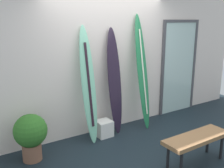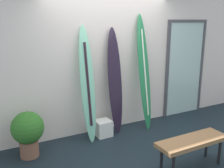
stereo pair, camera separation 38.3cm
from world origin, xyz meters
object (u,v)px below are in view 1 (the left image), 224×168
(surfboard_seafoam, at_px, (88,85))
(surfboard_emerald, at_px, (142,72))
(potted_plant, at_px, (31,134))
(display_block_left, at_px, (104,128))
(bench, at_px, (197,139))
(glass_door, at_px, (179,66))
(surfboard_charcoal, at_px, (115,81))

(surfboard_seafoam, distance_m, surfboard_emerald, 1.18)
(surfboard_emerald, bearing_deg, potted_plant, -176.49)
(display_block_left, xyz_separation_m, bench, (0.66, -1.55, 0.24))
(surfboard_emerald, distance_m, glass_door, 1.29)
(glass_door, bearing_deg, potted_plant, -173.84)
(surfboard_emerald, height_order, bench, surfboard_emerald)
(surfboard_seafoam, bearing_deg, glass_door, 5.36)
(surfboard_emerald, bearing_deg, display_block_left, -179.47)
(surfboard_charcoal, bearing_deg, potted_plant, -173.05)
(surfboard_seafoam, bearing_deg, surfboard_charcoal, 5.05)
(surfboard_seafoam, xyz_separation_m, surfboard_emerald, (1.17, -0.01, 0.10))
(surfboard_emerald, height_order, glass_door, surfboard_emerald)
(surfboard_charcoal, relative_size, surfboard_emerald, 0.89)
(potted_plant, bearing_deg, display_block_left, 5.46)
(display_block_left, height_order, potted_plant, potted_plant)
(potted_plant, bearing_deg, bench, -35.17)
(surfboard_charcoal, bearing_deg, display_block_left, -166.12)
(bench, bearing_deg, display_block_left, 113.14)
(surfboard_charcoal, height_order, potted_plant, surfboard_charcoal)
(bench, bearing_deg, surfboard_charcoal, 103.10)
(potted_plant, bearing_deg, surfboard_emerald, 3.51)
(surfboard_seafoam, distance_m, surfboard_charcoal, 0.57)
(surfboard_charcoal, distance_m, display_block_left, 0.89)
(surfboard_charcoal, bearing_deg, bench, -76.90)
(display_block_left, relative_size, potted_plant, 0.40)
(display_block_left, bearing_deg, surfboard_charcoal, 13.88)
(surfboard_seafoam, distance_m, bench, 1.94)
(surfboard_seafoam, distance_m, potted_plant, 1.23)
(surfboard_charcoal, relative_size, display_block_left, 6.71)
(bench, bearing_deg, potted_plant, 144.83)
(display_block_left, height_order, bench, bench)
(display_block_left, relative_size, bench, 0.27)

